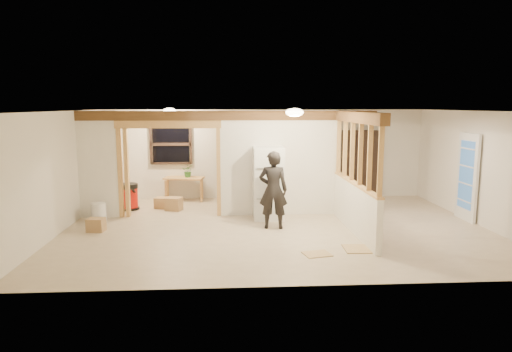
{
  "coord_description": "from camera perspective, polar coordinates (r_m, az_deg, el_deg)",
  "views": [
    {
      "loc": [
        -1.02,
        -9.54,
        2.62
      ],
      "look_at": [
        -0.41,
        0.4,
        1.07
      ],
      "focal_mm": 32.0,
      "sensor_mm": 36.0,
      "label": 1
    }
  ],
  "objects": [
    {
      "name": "pony_wall",
      "position": [
        9.74,
        12.2,
        -3.93
      ],
      "size": [
        0.12,
        3.2,
        1.0
      ],
      "primitive_type": "cube",
      "color": "white",
      "rests_on": "floor"
    },
    {
      "name": "shop_vac",
      "position": [
        11.96,
        -15.63,
        -2.48
      ],
      "size": [
        0.54,
        0.54,
        0.68
      ],
      "primitive_type": "cylinder",
      "rotation": [
        0.0,
        0.0,
        0.03
      ],
      "color": "#B41208",
      "rests_on": "floor"
    },
    {
      "name": "french_door",
      "position": [
        11.45,
        24.9,
        -0.12
      ],
      "size": [
        0.12,
        0.86,
        2.0
      ],
      "primitive_type": "cube",
      "color": "white",
      "rests_on": "floor"
    },
    {
      "name": "floor",
      "position": [
        9.94,
        2.51,
        -6.47
      ],
      "size": [
        9.0,
        6.5,
        0.01
      ],
      "primitive_type": "cube",
      "color": "#C8B395",
      "rests_on": "ground"
    },
    {
      "name": "floor_panel_near",
      "position": [
        8.68,
        12.7,
        -8.88
      ],
      "size": [
        0.55,
        0.55,
        0.02
      ],
      "primitive_type": "cube",
      "rotation": [
        0.0,
        0.0,
        -0.04
      ],
      "color": "tan",
      "rests_on": "floor"
    },
    {
      "name": "window_back",
      "position": [
        12.85,
        -10.6,
        3.92
      ],
      "size": [
        1.12,
        0.1,
        1.1
      ],
      "primitive_type": "cube",
      "color": "black",
      "rests_on": "wall_back"
    },
    {
      "name": "ceiling_dome_util",
      "position": [
        11.93,
        -10.75,
        8.02
      ],
      "size": [
        0.32,
        0.32,
        0.14
      ],
      "primitive_type": "ellipsoid",
      "color": "#FFEABF",
      "rests_on": "ceiling"
    },
    {
      "name": "bookshelf",
      "position": [
        13.2,
        12.8,
        1.41
      ],
      "size": [
        0.96,
        0.32,
        1.93
      ],
      "primitive_type": "cube",
      "color": "black",
      "rests_on": "floor"
    },
    {
      "name": "box_util_b",
      "position": [
        11.99,
        -11.76,
        -3.29
      ],
      "size": [
        0.36,
        0.36,
        0.28
      ],
      "primitive_type": "cube",
      "rotation": [
        0.0,
        0.0,
        -0.25
      ],
      "color": "#AB8253",
      "rests_on": "floor"
    },
    {
      "name": "wall_front",
      "position": [
        6.52,
        5.58,
        -3.33
      ],
      "size": [
        9.0,
        0.01,
        2.5
      ],
      "primitive_type": "cube",
      "color": "silver",
      "rests_on": "floor"
    },
    {
      "name": "partition_center",
      "position": [
        10.89,
        2.94,
        1.61
      ],
      "size": [
        2.8,
        0.12,
        2.5
      ],
      "primitive_type": "cube",
      "color": "white",
      "rests_on": "floor"
    },
    {
      "name": "box_util_a",
      "position": [
        11.69,
        -10.23,
        -3.44
      ],
      "size": [
        0.45,
        0.41,
        0.32
      ],
      "primitive_type": "cube",
      "rotation": [
        0.0,
        0.0,
        -0.28
      ],
      "color": "#AB8253",
      "rests_on": "floor"
    },
    {
      "name": "stud_partition",
      "position": [
        9.55,
        12.43,
        2.87
      ],
      "size": [
        0.14,
        3.2,
        1.32
      ],
      "primitive_type": "cube",
      "color": "tan",
      "rests_on": "pony_wall"
    },
    {
      "name": "refrigerator",
      "position": [
        10.54,
        1.55,
        -0.91
      ],
      "size": [
        0.69,
        0.67,
        1.67
      ],
      "primitive_type": "cube",
      "color": "white",
      "rests_on": "floor"
    },
    {
      "name": "bucket",
      "position": [
        11.0,
        -19.06,
        -4.29
      ],
      "size": [
        0.4,
        0.4,
        0.43
      ],
      "primitive_type": "cylinder",
      "rotation": [
        0.0,
        0.0,
        -0.21
      ],
      "color": "silver",
      "rests_on": "floor"
    },
    {
      "name": "potted_plant",
      "position": [
        12.67,
        -8.48,
        0.64
      ],
      "size": [
        0.33,
        0.29,
        0.35
      ],
      "primitive_type": "imported",
      "rotation": [
        0.0,
        0.0,
        -0.05
      ],
      "color": "#2E6933",
      "rests_on": "work_table"
    },
    {
      "name": "partition_left_stub",
      "position": [
        11.24,
        -19.14,
        1.35
      ],
      "size": [
        0.9,
        0.12,
        2.5
      ],
      "primitive_type": "cube",
      "color": "white",
      "rests_on": "floor"
    },
    {
      "name": "header_beam_right",
      "position": [
        9.51,
        12.57,
        7.19
      ],
      "size": [
        0.18,
        3.3,
        0.22
      ],
      "primitive_type": "cube",
      "color": "brown",
      "rests_on": "ceiling"
    },
    {
      "name": "ceiling",
      "position": [
        9.59,
        2.61,
        8.12
      ],
      "size": [
        9.0,
        6.5,
        0.01
      ],
      "primitive_type": "cube",
      "color": "white"
    },
    {
      "name": "box_front",
      "position": [
        10.17,
        -19.36,
        -5.78
      ],
      "size": [
        0.37,
        0.31,
        0.28
      ],
      "primitive_type": "cube",
      "rotation": [
        0.0,
        0.0,
        -0.11
      ],
      "color": "#AB8253",
      "rests_on": "floor"
    },
    {
      "name": "work_table",
      "position": [
        12.74,
        -8.96,
        -1.62
      ],
      "size": [
        1.13,
        0.73,
        0.66
      ],
      "primitive_type": "cube",
      "rotation": [
        0.0,
        0.0,
        -0.21
      ],
      "color": "tan",
      "rests_on": "floor"
    },
    {
      "name": "header_beam_back",
      "position": [
        10.74,
        -3.44,
        7.55
      ],
      "size": [
        7.0,
        0.18,
        0.22
      ],
      "primitive_type": "cube",
      "color": "brown",
      "rests_on": "ceiling"
    },
    {
      "name": "woman",
      "position": [
        9.7,
        2.16,
        -1.75
      ],
      "size": [
        0.66,
        0.47,
        1.67
      ],
      "primitive_type": "imported",
      "rotation": [
        0.0,
        0.0,
        3.02
      ],
      "color": "black",
      "rests_on": "floor"
    },
    {
      "name": "wall_right",
      "position": [
        11.11,
        26.32,
        0.84
      ],
      "size": [
        0.01,
        6.5,
        2.5
      ],
      "primitive_type": "cube",
      "color": "silver",
      "rests_on": "floor"
    },
    {
      "name": "floor_panel_far",
      "position": [
        8.28,
        7.64,
        -9.64
      ],
      "size": [
        0.54,
        0.47,
        0.01
      ],
      "primitive_type": "cube",
      "rotation": [
        0.0,
        0.0,
        0.23
      ],
      "color": "tan",
      "rests_on": "floor"
    },
    {
      "name": "wall_back",
      "position": [
        12.9,
        1.03,
        2.75
      ],
      "size": [
        9.0,
        0.01,
        2.5
      ],
      "primitive_type": "cube",
      "color": "silver",
      "rests_on": "floor"
    },
    {
      "name": "ceiling_dome_main",
      "position": [
        9.14,
        4.83,
        7.94
      ],
      "size": [
        0.36,
        0.36,
        0.16
      ],
      "primitive_type": "ellipsoid",
      "color": "#FFEABF",
      "rests_on": "ceiling"
    },
    {
      "name": "doorway_frame",
      "position": [
        10.93,
        -10.74,
        0.7
      ],
      "size": [
        2.46,
        0.14,
        2.2
      ],
      "primitive_type": "cube",
      "color": "tan",
      "rests_on": "floor"
    },
    {
      "name": "hanging_bulb",
      "position": [
        11.19,
        -8.6,
        6.49
      ],
      "size": [
        0.07,
        0.07,
        0.07
      ],
      "primitive_type": "ellipsoid",
      "color": "#FFD88C",
      "rests_on": "ceiling"
    },
    {
      "name": "wall_left",
      "position": [
        10.24,
        -23.34,
        0.43
      ],
      "size": [
        0.01,
        6.5,
        2.5
      ],
      "primitive_type": "cube",
      "color": "silver",
      "rests_on": "floor"
    }
  ]
}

